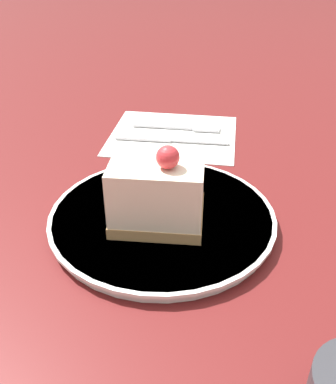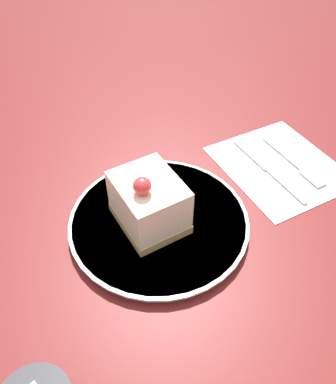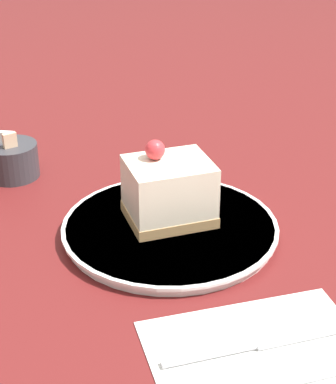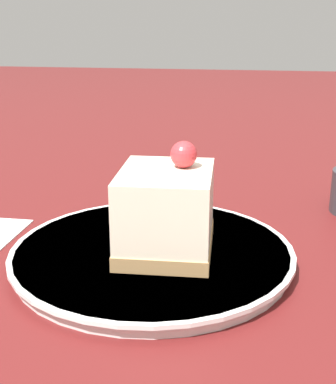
% 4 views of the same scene
% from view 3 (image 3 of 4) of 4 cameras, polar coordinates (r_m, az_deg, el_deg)
% --- Properties ---
extents(ground_plane, '(4.00, 4.00, 0.00)m').
position_cam_3_polar(ground_plane, '(0.80, 2.40, -4.93)').
color(ground_plane, '#5B1919').
extents(plate, '(0.28, 0.28, 0.02)m').
position_cam_3_polar(plate, '(0.82, 0.18, -3.26)').
color(plate, silver).
rests_on(plate, ground_plane).
extents(cake_slice, '(0.09, 0.11, 0.11)m').
position_cam_3_polar(cake_slice, '(0.81, 0.07, 0.14)').
color(cake_slice, '#AD8451').
rests_on(cake_slice, plate).
extents(napkin, '(0.20, 0.22, 0.00)m').
position_cam_3_polar(napkin, '(0.64, 8.76, -15.05)').
color(napkin, white).
rests_on(napkin, ground_plane).
extents(knife, '(0.01, 0.19, 0.00)m').
position_cam_3_polar(knife, '(0.66, 9.30, -12.94)').
color(knife, silver).
rests_on(knife, napkin).
extents(sugar_bowl, '(0.08, 0.08, 0.07)m').
position_cam_3_polar(sugar_bowl, '(0.99, -13.70, 2.78)').
color(sugar_bowl, '#333338').
rests_on(sugar_bowl, ground_plane).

